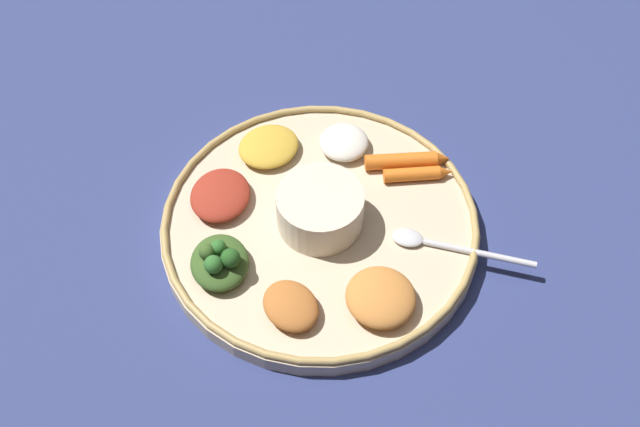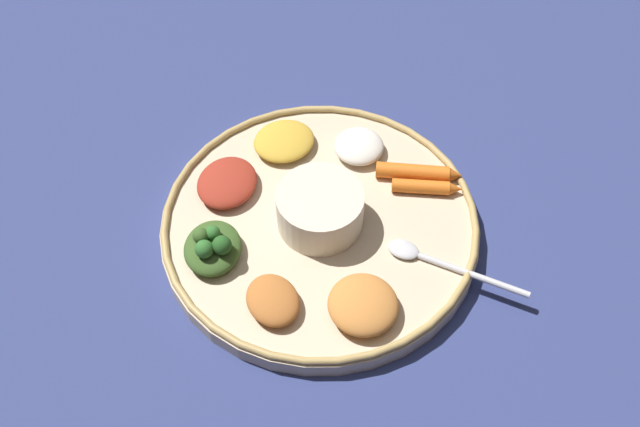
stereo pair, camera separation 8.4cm
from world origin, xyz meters
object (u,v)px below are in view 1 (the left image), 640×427
(greens_pile, at_px, (219,261))
(carrot_outer, at_px, (406,161))
(center_bowl, at_px, (320,208))
(spoon, at_px, (439,244))
(carrot_near_spoon, at_px, (417,174))

(greens_pile, height_order, carrot_outer, greens_pile)
(greens_pile, distance_m, carrot_outer, 0.25)
(center_bowl, relative_size, greens_pile, 1.08)
(center_bowl, relative_size, spoon, 0.75)
(center_bowl, height_order, carrot_outer, center_bowl)
(center_bowl, xyz_separation_m, greens_pile, (0.01, -0.12, -0.01))
(center_bowl, bearing_deg, greens_pile, -86.29)
(center_bowl, bearing_deg, carrot_near_spoon, 92.15)
(spoon, bearing_deg, carrot_outer, 166.79)
(greens_pile, relative_size, carrot_outer, 0.90)
(carrot_near_spoon, bearing_deg, greens_pile, -87.09)
(spoon, bearing_deg, greens_pile, -109.95)
(spoon, distance_m, carrot_outer, 0.12)
(carrot_near_spoon, xyz_separation_m, carrot_outer, (-0.02, -0.00, 0.00))
(spoon, height_order, greens_pile, greens_pile)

